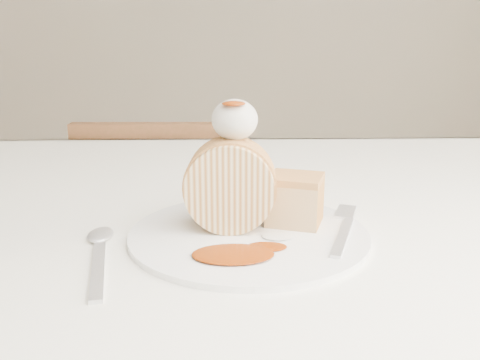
{
  "coord_description": "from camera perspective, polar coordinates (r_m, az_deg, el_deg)",
  "views": [
    {
      "loc": [
        -0.02,
        -0.52,
        0.98
      ],
      "look_at": [
        -0.01,
        0.07,
        0.82
      ],
      "focal_mm": 40.0,
      "sensor_mm": 36.0,
      "label": 1
    }
  ],
  "objects": [
    {
      "name": "cake_chunk",
      "position": [
        0.65,
        5.9,
        -2.41
      ],
      "size": [
        0.08,
        0.07,
        0.05
      ],
      "primitive_type": "cube",
      "rotation": [
        0.0,
        0.0,
        -0.32
      ],
      "color": "tan",
      "rests_on": "plate"
    },
    {
      "name": "chair_far",
      "position": [
        1.41,
        -8.25,
        -6.93
      ],
      "size": [
        0.38,
        0.38,
        0.78
      ],
      "rotation": [
        0.0,
        0.0,
        3.12
      ],
      "color": "brown",
      "rests_on": "ground"
    },
    {
      "name": "table",
      "position": [
        0.79,
        0.15,
        -8.45
      ],
      "size": [
        1.4,
        0.9,
        0.75
      ],
      "color": "white",
      "rests_on": "ground"
    },
    {
      "name": "plate",
      "position": [
        0.63,
        0.94,
        -5.84
      ],
      "size": [
        0.35,
        0.35,
        0.01
      ],
      "primitive_type": "cylinder",
      "rotation": [
        0.0,
        0.0,
        -0.32
      ],
      "color": "white",
      "rests_on": "table"
    },
    {
      "name": "whipped_cream",
      "position": [
        0.62,
        -0.57,
        6.45
      ],
      "size": [
        0.05,
        0.05,
        0.05
      ],
      "primitive_type": "ellipsoid",
      "color": "silver",
      "rests_on": "roulade_slice"
    },
    {
      "name": "spoon",
      "position": [
        0.56,
        -14.9,
        -9.18
      ],
      "size": [
        0.06,
        0.17,
        0.0
      ],
      "primitive_type": "cube",
      "rotation": [
        0.0,
        0.0,
        0.19
      ],
      "color": "silver",
      "rests_on": "table"
    },
    {
      "name": "caramel_pool",
      "position": [
        0.56,
        -0.76,
        -7.9
      ],
      "size": [
        0.1,
        0.08,
        0.0
      ],
      "primitive_type": null,
      "rotation": [
        0.0,
        0.0,
        -0.32
      ],
      "color": "#7D2A05",
      "rests_on": "plate"
    },
    {
      "name": "roulade_slice",
      "position": [
        0.62,
        -1.06,
        -0.61
      ],
      "size": [
        0.11,
        0.06,
        0.1
      ],
      "primitive_type": "cylinder",
      "rotation": [
        1.57,
        0.0,
        -0.06
      ],
      "color": "beige",
      "rests_on": "plate"
    },
    {
      "name": "caramel_drizzle",
      "position": [
        0.6,
        -0.69,
        8.72
      ],
      "size": [
        0.03,
        0.02,
        0.01
      ],
      "primitive_type": "ellipsoid",
      "color": "#7D2A05",
      "rests_on": "whipped_cream"
    },
    {
      "name": "fork",
      "position": [
        0.62,
        10.89,
        -5.96
      ],
      "size": [
        0.08,
        0.16,
        0.0
      ],
      "primitive_type": "cube",
      "rotation": [
        0.0,
        0.0,
        -0.34
      ],
      "color": "silver",
      "rests_on": "plate"
    }
  ]
}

